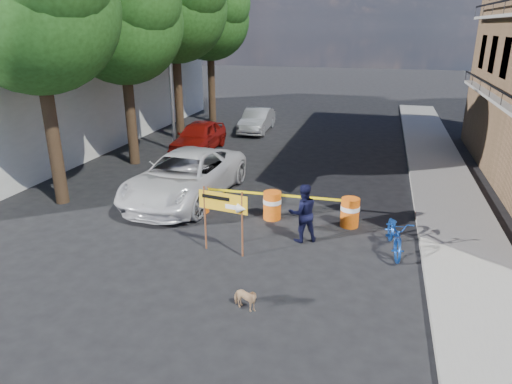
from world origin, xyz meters
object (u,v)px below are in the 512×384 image
Objects in this scene: pedestrian at (303,213)px; bicycle at (397,218)px; barrel_mid_left at (200,198)px; barrel_far_right at (350,212)px; barrel_far_left at (171,196)px; sedan_silver at (257,120)px; detour_sign at (229,208)px; barrel_mid_right at (272,205)px; sedan_red at (199,137)px; suv_white at (185,176)px; dog at (245,299)px.

bicycle is (2.52, 0.00, 0.14)m from pedestrian.
barrel_far_right is (4.83, 0.12, 0.00)m from barrel_mid_left.
barrel_far_left is at bearing -176.76° from barrel_mid_left.
pedestrian is 14.46m from sedan_silver.
pedestrian is (1.74, 1.32, -0.48)m from detour_sign.
barrel_mid_right is (2.41, 0.06, 0.00)m from barrel_mid_left.
pedestrian is 0.42× the size of sedan_silver.
sedan_silver is (1.58, 5.05, -0.07)m from sedan_red.
sedan_red is at bearing 124.94° from detour_sign.
detour_sign is (-2.96, -2.69, 0.86)m from barrel_far_right.
sedan_silver is at bearing 91.80° from barrel_far_left.
pedestrian reaches higher than barrel_far_left.
barrel_far_right is 0.22× the size of sedan_silver.
detour_sign reaches higher than pedestrian.
barrel_far_left is at bearing -178.23° from barrel_far_right.
suv_white is (-5.80, 0.93, 0.35)m from barrel_far_right.
sedan_silver reaches higher than dog.
suv_white is at bearing -73.04° from sedan_red.
bicycle reaches higher than dog.
pedestrian is at bearing -71.59° from sedan_silver.
pedestrian is at bearing 172.32° from bicycle.
pedestrian is 0.29× the size of suv_white.
dog is at bearing 55.81° from pedestrian.
suv_white is at bearing 88.55° from barrel_far_left.
detour_sign is 2.23m from pedestrian.
sedan_silver reaches higher than barrel_far_left.
bicycle is (3.71, -1.31, 0.52)m from barrel_mid_right.
dog is (0.59, -5.01, -0.20)m from barrel_mid_right.
barrel_far_right is 4.09m from detour_sign.
detour_sign is 0.31× the size of suv_white.
sedan_red is at bearing 137.50° from barrel_far_right.
sedan_silver is at bearing 96.43° from barrel_mid_left.
sedan_red reaches higher than barrel_far_right.
barrel_far_right is at bearing -156.68° from pedestrian.
pedestrian is at bearing -14.50° from barrel_far_left.
barrel_far_right is at bearing -3.50° from dog.
barrel_mid_left is 0.50× the size of detour_sign.
detour_sign reaches higher than sedan_silver.
barrel_far_left is 4.77m from pedestrian.
barrel_far_left is 5.83m from barrel_far_right.
suv_white is at bearing 49.79° from dog.
barrel_far_right is at bearing 125.76° from bicycle.
sedan_silver reaches higher than barrel_far_right.
barrel_mid_right is 0.45× the size of bicycle.
bicycle is 7.46m from suv_white.
pedestrian reaches higher than barrel_far_right.
suv_white reaches higher than sedan_red.
bicycle is at bearing -23.86° from dog.
barrel_mid_right is 0.15× the size of suv_white.
bicycle is at bearing -46.55° from barrel_far_right.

